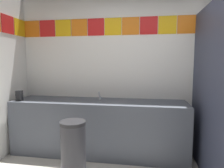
# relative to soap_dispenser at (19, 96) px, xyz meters

# --- Properties ---
(wall_back) EXTENTS (4.25, 0.09, 2.73)m
(wall_back) POSITION_rel_soap_dispenser_xyz_m (1.95, 0.53, 0.46)
(wall_back) COLOR white
(wall_back) RESTS_ON ground_plane
(vanity_counter) EXTENTS (2.65, 0.61, 0.83)m
(vanity_counter) POSITION_rel_soap_dispenser_xyz_m (1.21, 0.19, -0.49)
(vanity_counter) COLOR #4C515B
(vanity_counter) RESTS_ON ground_plane
(faucet_center) EXTENTS (0.04, 0.10, 0.14)m
(faucet_center) POSITION_rel_soap_dispenser_xyz_m (1.21, 0.27, -0.03)
(faucet_center) COLOR silver
(faucet_center) RESTS_ON vanity_counter
(soap_dispenser) EXTENTS (0.09, 0.09, 0.16)m
(soap_dispenser) POSITION_rel_soap_dispenser_xyz_m (0.00, 0.00, 0.00)
(soap_dispenser) COLOR black
(soap_dispenser) RESTS_ON vanity_counter
(trash_bin) EXTENTS (0.30, 0.30, 0.75)m
(trash_bin) POSITION_rel_soap_dispenser_xyz_m (1.08, -0.60, -0.54)
(trash_bin) COLOR #333338
(trash_bin) RESTS_ON ground_plane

